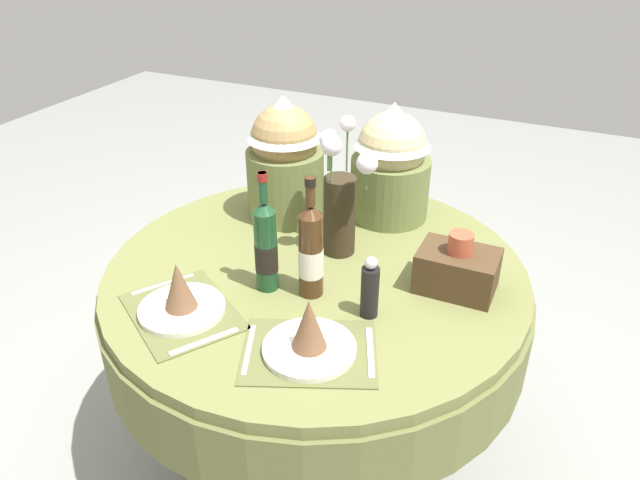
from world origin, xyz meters
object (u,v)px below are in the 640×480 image
at_px(flower_vase, 340,198).
at_px(pepper_mill, 370,289).
at_px(place_setting_right, 309,338).
at_px(woven_basket_side_right, 457,269).
at_px(wine_bottle_centre, 266,246).
at_px(gift_tub_back_centre, 391,158).
at_px(dining_table, 316,306).
at_px(place_setting_left, 181,299).
at_px(wine_bottle_left, 311,251).
at_px(gift_tub_back_left, 285,154).

height_order(flower_vase, pepper_mill, flower_vase).
height_order(place_setting_right, woven_basket_side_right, woven_basket_side_right).
height_order(wine_bottle_centre, gift_tub_back_centre, gift_tub_back_centre).
height_order(dining_table, flower_vase, flower_vase).
distance_m(place_setting_right, pepper_mill, 0.23).
height_order(dining_table, place_setting_left, place_setting_left).
xyz_separation_m(wine_bottle_left, pepper_mill, (0.19, -0.03, -0.06)).
bearing_deg(woven_basket_side_right, gift_tub_back_centre, 132.84).
xyz_separation_m(place_setting_right, gift_tub_back_centre, (-0.07, 0.79, 0.17)).
xyz_separation_m(dining_table, woven_basket_side_right, (0.42, 0.07, 0.22)).
distance_m(place_setting_left, place_setting_right, 0.39).
relative_size(wine_bottle_centre, woven_basket_side_right, 1.63).
bearing_deg(gift_tub_back_left, place_setting_right, -58.21).
distance_m(pepper_mill, gift_tub_back_centre, 0.62).
bearing_deg(wine_bottle_centre, dining_table, 62.39).
distance_m(dining_table, wine_bottle_centre, 0.34).
xyz_separation_m(flower_vase, gift_tub_back_left, (-0.27, 0.16, 0.04)).
bearing_deg(gift_tub_back_centre, flower_vase, -101.09).
bearing_deg(place_setting_right, gift_tub_back_centre, 94.74).
distance_m(wine_bottle_left, wine_bottle_centre, 0.13).
height_order(wine_bottle_left, gift_tub_back_centre, gift_tub_back_centre).
distance_m(flower_vase, wine_bottle_centre, 0.30).
distance_m(dining_table, gift_tub_back_left, 0.53).
xyz_separation_m(place_setting_left, gift_tub_back_left, (-0.01, 0.64, 0.19)).
distance_m(flower_vase, gift_tub_back_centre, 0.31).
bearing_deg(wine_bottle_left, place_setting_right, -65.61).
distance_m(flower_vase, gift_tub_back_left, 0.32).
height_order(place_setting_left, wine_bottle_centre, wine_bottle_centre).
distance_m(gift_tub_back_left, gift_tub_back_centre, 0.37).
distance_m(place_setting_right, wine_bottle_centre, 0.33).
bearing_deg(pepper_mill, flower_vase, 126.72).
xyz_separation_m(gift_tub_back_centre, woven_basket_side_right, (0.33, -0.36, -0.15)).
bearing_deg(gift_tub_back_centre, gift_tub_back_left, -156.09).
height_order(flower_vase, gift_tub_back_centre, flower_vase).
bearing_deg(dining_table, place_setting_right, -67.23).
distance_m(place_setting_left, woven_basket_side_right, 0.79).
bearing_deg(woven_basket_side_right, dining_table, -171.18).
xyz_separation_m(place_setting_left, woven_basket_side_right, (0.66, 0.43, 0.02)).
height_order(place_setting_left, place_setting_right, same).
bearing_deg(place_setting_left, gift_tub_back_centre, 67.51).
relative_size(flower_vase, gift_tub_back_left, 1.00).
bearing_deg(wine_bottle_left, flower_vase, 94.04).
xyz_separation_m(wine_bottle_left, gift_tub_back_centre, (0.04, 0.56, 0.08)).
bearing_deg(gift_tub_back_left, flower_vase, -29.89).
relative_size(pepper_mill, gift_tub_back_left, 0.42).
relative_size(dining_table, wine_bottle_centre, 3.62).
xyz_separation_m(flower_vase, pepper_mill, (0.21, -0.28, -0.11)).
xyz_separation_m(flower_vase, gift_tub_back_centre, (0.06, 0.31, 0.03)).
xyz_separation_m(place_setting_right, woven_basket_side_right, (0.27, 0.44, 0.02)).
distance_m(dining_table, gift_tub_back_centre, 0.57).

